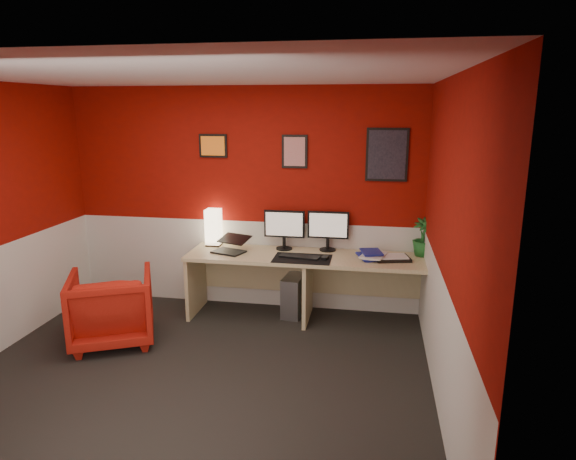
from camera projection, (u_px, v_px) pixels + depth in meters
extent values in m
cube|color=black|center=(195.00, 378.00, 4.31)|extent=(4.00, 3.50, 0.01)
cube|color=white|center=(180.00, 75.00, 3.72)|extent=(4.00, 3.50, 0.01)
cube|color=#920F06|center=(244.00, 200.00, 5.69)|extent=(4.00, 0.01, 2.50)
cube|color=#920F06|center=(52.00, 331.00, 2.34)|extent=(4.00, 0.01, 2.50)
cube|color=#920F06|center=(448.00, 249.00, 3.68)|extent=(0.01, 3.50, 2.50)
cube|color=silver|center=(245.00, 263.00, 5.86)|extent=(4.00, 0.01, 1.00)
cube|color=silver|center=(440.00, 343.00, 3.86)|extent=(0.01, 3.50, 1.00)
cube|color=tan|center=(308.00, 288.00, 5.44)|extent=(2.60, 0.65, 0.73)
cube|color=#FFE5B2|center=(214.00, 228.00, 5.70)|extent=(0.16, 0.16, 0.40)
cube|color=black|center=(228.00, 243.00, 5.43)|extent=(0.39, 0.33, 0.22)
cube|color=black|center=(284.00, 224.00, 5.52)|extent=(0.45, 0.06, 0.58)
cube|color=black|center=(328.00, 225.00, 5.47)|extent=(0.45, 0.06, 0.58)
cube|color=black|center=(302.00, 259.00, 5.23)|extent=(0.60, 0.38, 0.01)
cube|color=black|center=(300.00, 256.00, 5.26)|extent=(0.44, 0.21, 0.02)
cube|color=black|center=(325.00, 258.00, 5.20)|extent=(0.08, 0.11, 0.03)
imported|color=navy|center=(359.00, 257.00, 5.23)|extent=(0.32, 0.37, 0.03)
imported|color=silver|center=(363.00, 254.00, 5.26)|extent=(0.31, 0.36, 0.02)
imported|color=navy|center=(362.00, 252.00, 5.24)|extent=(0.26, 0.31, 0.03)
cube|color=black|center=(392.00, 258.00, 5.20)|extent=(0.40, 0.32, 0.03)
imported|color=#19591E|center=(423.00, 237.00, 5.29)|extent=(0.25, 0.25, 0.41)
cube|color=#99999E|center=(295.00, 295.00, 5.62)|extent=(0.25, 0.47, 0.45)
imported|color=#B32014|center=(112.00, 307.00, 4.92)|extent=(1.02, 1.03, 0.71)
cube|color=orange|center=(213.00, 146.00, 5.59)|extent=(0.32, 0.02, 0.26)
cube|color=red|center=(295.00, 152.00, 5.45)|extent=(0.28, 0.02, 0.36)
cube|color=black|center=(387.00, 155.00, 5.29)|extent=(0.44, 0.02, 0.56)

